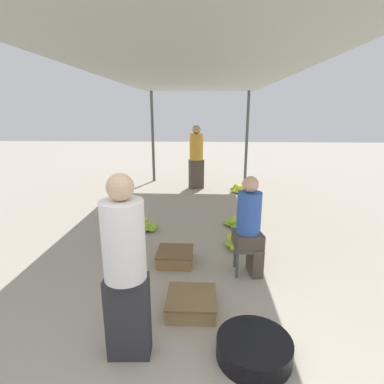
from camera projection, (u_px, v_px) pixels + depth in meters
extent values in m
cylinder|color=#4C4C51|center=(153.00, 138.00, 8.76)|extent=(0.08, 0.08, 2.60)
cylinder|color=#4C4C51|center=(247.00, 138.00, 8.63)|extent=(0.08, 0.08, 2.60)
cube|color=#9EA399|center=(195.00, 74.00, 4.83)|extent=(3.14, 7.71, 0.04)
cube|color=#2D2D33|center=(128.00, 317.00, 2.49)|extent=(0.36, 0.21, 0.74)
cylinder|color=white|center=(124.00, 240.00, 2.31)|extent=(0.35, 0.35, 0.64)
sphere|color=tan|center=(120.00, 187.00, 2.20)|extent=(0.21, 0.21, 0.21)
cube|color=#4C4C4C|center=(247.00, 247.00, 3.80)|extent=(0.34, 0.34, 0.04)
cylinder|color=#4C4C4C|center=(237.00, 265.00, 3.73)|extent=(0.04, 0.04, 0.34)
cylinder|color=#4C4C4C|center=(259.00, 266.00, 3.71)|extent=(0.04, 0.04, 0.34)
cylinder|color=#4C4C4C|center=(235.00, 255.00, 3.99)|extent=(0.04, 0.04, 0.34)
cylinder|color=#4C4C4C|center=(255.00, 256.00, 3.98)|extent=(0.04, 0.04, 0.34)
cube|color=#4C4238|center=(255.00, 260.00, 3.83)|extent=(0.19, 0.32, 0.38)
cube|color=#4C4238|center=(248.00, 239.00, 3.77)|extent=(0.39, 0.39, 0.18)
cylinder|color=#3359B2|center=(249.00, 213.00, 3.68)|extent=(0.34, 0.34, 0.52)
sphere|color=tan|center=(250.00, 184.00, 3.59)|extent=(0.20, 0.20, 0.20)
cylinder|color=black|center=(254.00, 348.00, 2.52)|extent=(0.64, 0.64, 0.18)
ellipsoid|color=#A2C52F|center=(123.00, 237.00, 4.63)|extent=(0.20, 0.25, 0.14)
ellipsoid|color=yellow|center=(125.00, 242.00, 4.56)|extent=(0.26, 0.27, 0.12)
ellipsoid|color=#9DC330|center=(127.00, 238.00, 4.57)|extent=(0.26, 0.28, 0.15)
ellipsoid|color=#77B437|center=(129.00, 246.00, 4.41)|extent=(0.33, 0.24, 0.13)
ellipsoid|color=#BFD12A|center=(123.00, 232.00, 4.54)|extent=(0.30, 0.32, 0.12)
ellipsoid|color=#87BA34|center=(126.00, 236.00, 4.71)|extent=(0.34, 0.34, 0.14)
ellipsoid|color=#9BC230|center=(124.00, 244.00, 4.60)|extent=(0.59, 0.52, 0.10)
ellipsoid|color=#C0D12A|center=(137.00, 223.00, 5.39)|extent=(0.27, 0.27, 0.11)
ellipsoid|color=#B4CC2C|center=(145.00, 226.00, 5.26)|extent=(0.30, 0.25, 0.14)
ellipsoid|color=#8ABC33|center=(153.00, 228.00, 5.24)|extent=(0.16, 0.32, 0.12)
ellipsoid|color=yellow|center=(141.00, 220.00, 5.29)|extent=(0.29, 0.21, 0.09)
ellipsoid|color=yellow|center=(139.00, 230.00, 5.17)|extent=(0.30, 0.23, 0.11)
ellipsoid|color=#83B935|center=(143.00, 227.00, 5.31)|extent=(0.46, 0.40, 0.10)
ellipsoid|color=#A4C62F|center=(235.00, 189.00, 7.81)|extent=(0.26, 0.17, 0.12)
ellipsoid|color=#9EC430|center=(239.00, 189.00, 7.71)|extent=(0.29, 0.33, 0.14)
ellipsoid|color=yellow|center=(240.00, 188.00, 7.65)|extent=(0.25, 0.17, 0.15)
ellipsoid|color=#91BE32|center=(241.00, 186.00, 7.74)|extent=(0.22, 0.34, 0.09)
ellipsoid|color=yellow|center=(242.00, 190.00, 7.70)|extent=(0.27, 0.21, 0.11)
ellipsoid|color=yellow|center=(238.00, 187.00, 7.81)|extent=(0.28, 0.23, 0.13)
ellipsoid|color=yellow|center=(245.00, 190.00, 7.76)|extent=(0.24, 0.26, 0.10)
ellipsoid|color=yellow|center=(240.00, 191.00, 7.72)|extent=(0.39, 0.34, 0.10)
ellipsoid|color=#90BE32|center=(241.00, 225.00, 5.34)|extent=(0.20, 0.24, 0.13)
ellipsoid|color=#ACC92D|center=(234.00, 220.00, 5.42)|extent=(0.28, 0.32, 0.15)
ellipsoid|color=#83B935|center=(235.00, 226.00, 5.36)|extent=(0.24, 0.32, 0.09)
ellipsoid|color=yellow|center=(236.00, 221.00, 5.51)|extent=(0.35, 0.34, 0.14)
ellipsoid|color=#73B238|center=(241.00, 221.00, 5.45)|extent=(0.26, 0.25, 0.10)
ellipsoid|color=#85BA34|center=(236.00, 222.00, 5.51)|extent=(0.45, 0.39, 0.10)
ellipsoid|color=#74B337|center=(248.00, 211.00, 5.89)|extent=(0.24, 0.16, 0.15)
ellipsoid|color=#CED727|center=(253.00, 210.00, 6.04)|extent=(0.19, 0.26, 0.12)
ellipsoid|color=yellow|center=(254.00, 210.00, 6.00)|extent=(0.31, 0.20, 0.11)
ellipsoid|color=yellow|center=(246.00, 212.00, 6.01)|extent=(0.35, 0.27, 0.13)
ellipsoid|color=#9BC230|center=(257.00, 210.00, 6.04)|extent=(0.23, 0.21, 0.09)
ellipsoid|color=yellow|center=(252.00, 214.00, 5.97)|extent=(0.38, 0.33, 0.10)
ellipsoid|color=#C9D528|center=(238.00, 245.00, 4.54)|extent=(0.14, 0.31, 0.10)
ellipsoid|color=yellow|center=(236.00, 242.00, 4.61)|extent=(0.23, 0.14, 0.13)
ellipsoid|color=yellow|center=(237.00, 247.00, 4.45)|extent=(0.26, 0.22, 0.09)
ellipsoid|color=#ACC92D|center=(237.00, 239.00, 4.64)|extent=(0.32, 0.20, 0.11)
ellipsoid|color=#C5D329|center=(243.00, 248.00, 4.48)|extent=(0.25, 0.22, 0.11)
ellipsoid|color=yellow|center=(233.00, 236.00, 4.70)|extent=(0.27, 0.31, 0.10)
ellipsoid|color=#C3D229|center=(236.00, 238.00, 4.57)|extent=(0.14, 0.34, 0.14)
ellipsoid|color=#8DBD33|center=(238.00, 244.00, 4.62)|extent=(0.39, 0.34, 0.10)
cube|color=olive|center=(175.00, 257.00, 4.12)|extent=(0.47, 0.47, 0.16)
cube|color=brown|center=(175.00, 251.00, 4.10)|extent=(0.49, 0.49, 0.02)
cube|color=#9E7A4C|center=(191.00, 304.00, 3.13)|extent=(0.49, 0.49, 0.15)
cube|color=brown|center=(191.00, 297.00, 3.11)|extent=(0.51, 0.51, 0.02)
cube|color=#4C4238|center=(196.00, 174.00, 8.12)|extent=(0.42, 0.33, 0.79)
cylinder|color=gold|center=(196.00, 147.00, 7.93)|extent=(0.46, 0.46, 0.68)
sphere|color=tan|center=(196.00, 129.00, 7.81)|extent=(0.22, 0.22, 0.22)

